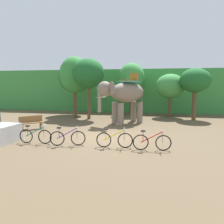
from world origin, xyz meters
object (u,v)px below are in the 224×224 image
at_px(tree_right, 195,81).
at_px(elephant, 124,94).
at_px(bike_purple, 68,138).
at_px(wooden_bench, 31,122).
at_px(tree_center_left, 74,75).
at_px(tree_far_left, 170,86).
at_px(tree_center_right, 131,78).
at_px(bike_teal, 35,136).
at_px(tree_center, 75,77).
at_px(bike_yellow, 114,139).
at_px(bike_red, 152,142).
at_px(tree_far_right, 88,74).

distance_m(tree_right, elephant, 6.45).
bearing_deg(bike_purple, tree_right, 53.62).
distance_m(tree_right, wooden_bench, 13.22).
relative_size(tree_center_left, bike_purple, 3.21).
bearing_deg(wooden_bench, tree_far_left, 40.41).
distance_m(elephant, bike_purple, 7.11).
distance_m(tree_center_left, tree_far_left, 8.60).
relative_size(tree_center_right, bike_teal, 2.91).
xyz_separation_m(tree_center, bike_yellow, (5.95, -10.77, -3.22)).
distance_m(bike_purple, bike_red, 3.99).
height_order(elephant, bike_purple, elephant).
bearing_deg(tree_center, tree_center_right, 10.68).
bearing_deg(bike_yellow, tree_center_left, 120.63).
xyz_separation_m(bike_teal, bike_red, (5.72, -0.07, 0.00)).
xyz_separation_m(tree_center_left, bike_yellow, (5.23, -8.83, -3.35)).
bearing_deg(elephant, tree_center_right, 90.40).
relative_size(tree_center_right, tree_far_left, 1.29).
bearing_deg(bike_purple, tree_center, 108.71).
relative_size(tree_center, bike_purple, 3.07).
distance_m(tree_center_right, elephant, 5.41).
bearing_deg(bike_purple, tree_center_left, 108.35).
distance_m(bike_purple, bike_yellow, 2.27).
distance_m(bike_teal, bike_purple, 1.73).
xyz_separation_m(tree_far_left, bike_purple, (-5.33, -11.00, -2.39)).
xyz_separation_m(tree_far_left, elephant, (-3.56, -4.36, -0.57)).
distance_m(tree_center, wooden_bench, 8.27).
height_order(tree_center, tree_right, tree_center).
distance_m(bike_teal, bike_red, 5.72).
height_order(tree_center_left, bike_teal, tree_center_left).
relative_size(tree_center_right, tree_right, 1.16).
bearing_deg(bike_red, bike_yellow, 176.42).
height_order(tree_center, bike_teal, tree_center).
relative_size(tree_center, bike_red, 3.00).
relative_size(bike_teal, bike_yellow, 1.00).
distance_m(tree_far_right, wooden_bench, 6.49).
bearing_deg(bike_yellow, bike_teal, -179.52).
xyz_separation_m(bike_purple, bike_red, (3.99, -0.02, 0.00)).
distance_m(tree_center_right, bike_yellow, 12.22).
height_order(tree_center_left, tree_far_left, tree_center_left).
bearing_deg(elephant, tree_center, 142.18).
height_order(tree_center, tree_center_left, tree_center_left).
xyz_separation_m(bike_teal, bike_purple, (1.73, -0.06, 0.00)).
relative_size(tree_center, wooden_bench, 3.75).
bearing_deg(tree_far_left, bike_purple, -115.83).
bearing_deg(bike_yellow, tree_center, 118.91).
relative_size(tree_right, bike_teal, 2.51).
bearing_deg(tree_right, bike_yellow, -117.06).
xyz_separation_m(tree_center, tree_far_right, (2.21, -2.61, 0.21)).
relative_size(tree_center, tree_far_left, 1.32).
relative_size(tree_center_right, wooden_bench, 3.64).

